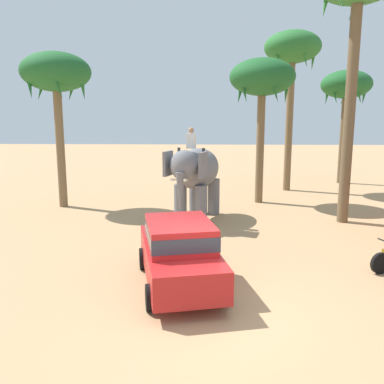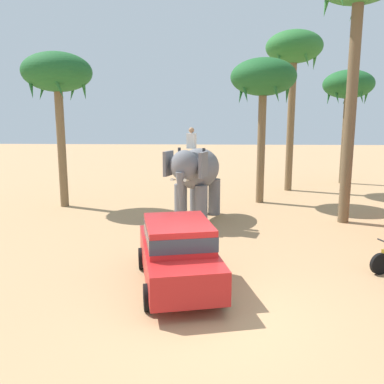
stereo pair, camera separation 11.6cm
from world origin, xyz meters
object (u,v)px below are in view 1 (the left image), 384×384
Objects in this scene: palm_tree_near_hut at (346,87)px; palm_tree_far_back at (262,81)px; palm_tree_left_of_road at (292,53)px; elephant_with_mahout at (196,173)px; palm_tree_behind_elephant at (56,76)px; car_sedan_foreground at (179,250)px.

palm_tree_near_hut is 9.11m from palm_tree_far_back.
palm_tree_left_of_road reaches higher than palm_tree_far_back.
elephant_with_mahout is 8.11m from palm_tree_behind_elephant.
palm_tree_near_hut is at bearing 35.70° from palm_tree_left_of_road.
elephant_with_mahout is 0.56× the size of palm_tree_far_back.
palm_tree_near_hut is at bearing 26.91° from palm_tree_behind_elephant.
palm_tree_far_back is (-6.24, -6.63, -0.18)m from palm_tree_near_hut.
palm_tree_near_hut reaches higher than car_sedan_foreground.
car_sedan_foreground is at bearing -110.86° from palm_tree_left_of_road.
palm_tree_behind_elephant is 12.96m from palm_tree_left_of_road.
palm_tree_behind_elephant is 9.76m from palm_tree_far_back.
palm_tree_left_of_road is at bearing -144.30° from palm_tree_near_hut.
palm_tree_near_hut is 1.03× the size of palm_tree_far_back.
palm_tree_near_hut is (15.90, 8.07, 0.06)m from palm_tree_behind_elephant.
palm_tree_behind_elephant is at bearing 124.87° from car_sedan_foreground.
palm_tree_near_hut is at bearing 47.99° from elephant_with_mahout.
palm_tree_far_back reaches higher than elephant_with_mahout.
elephant_with_mahout is 0.44× the size of palm_tree_left_of_road.
car_sedan_foreground is 0.60× the size of palm_tree_behind_elephant.
palm_tree_left_of_road reaches higher than palm_tree_behind_elephant.
car_sedan_foreground is 12.19m from palm_tree_far_back.
car_sedan_foreground is 0.48× the size of palm_tree_left_of_road.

